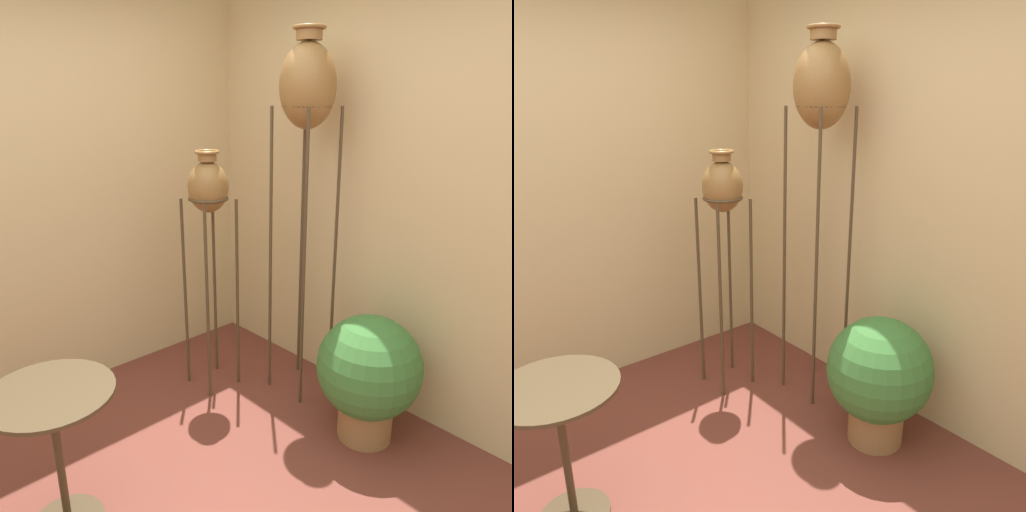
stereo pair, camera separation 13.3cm
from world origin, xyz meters
TOP-DOWN VIEW (x-y plane):
  - wall_back at (0.00, 1.68)m, footprint 7.30×0.06m
  - wall_right at (1.68, 0.00)m, footprint 0.06×7.30m
  - vase_stand_tall at (1.36, 0.59)m, footprint 0.33×0.33m
  - vase_stand_medium at (0.96, 1.01)m, footprint 0.26×0.26m
  - side_table at (-0.28, 0.51)m, footprint 0.55×0.55m
  - potted_plant at (1.26, -0.03)m, footprint 0.59×0.59m

SIDE VIEW (x-z plane):
  - potted_plant at x=1.26m, z-range 0.04..0.79m
  - side_table at x=-0.28m, z-range 0.16..0.87m
  - vase_stand_medium at x=0.96m, z-range 0.51..2.10m
  - wall_back at x=0.00m, z-range 0.00..2.70m
  - wall_right at x=1.68m, z-range 0.00..2.70m
  - vase_stand_tall at x=1.36m, z-range 0.77..3.03m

